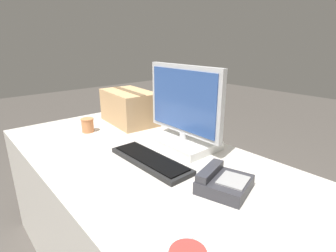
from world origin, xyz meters
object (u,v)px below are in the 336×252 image
keyboard (150,160)px  desk_phone (223,183)px  paper_cup_left (88,125)px  monitor (184,118)px  spoon (183,240)px  cardboard_box (129,107)px

keyboard → desk_phone: 0.38m
paper_cup_left → keyboard: bearing=2.9°
monitor → keyboard: monitor is taller
spoon → keyboard: bearing=62.2°
keyboard → cardboard_box: size_ratio=1.06×
desk_phone → spoon: 0.32m
keyboard → spoon: keyboard is taller
paper_cup_left → cardboard_box: 0.32m
paper_cup_left → spoon: size_ratio=0.63×
monitor → paper_cup_left: (-0.57, -0.29, -0.12)m
monitor → cardboard_box: (-0.56, 0.02, -0.05)m
monitor → keyboard: (0.04, -0.26, -0.15)m
keyboard → desk_phone: bearing=10.1°
monitor → keyboard: bearing=-80.6°
paper_cup_left → cardboard_box: (0.00, 0.31, 0.07)m
keyboard → cardboard_box: cardboard_box is taller
desk_phone → cardboard_box: 1.00m
spoon → cardboard_box: size_ratio=0.32×
spoon → cardboard_box: cardboard_box is taller
desk_phone → paper_cup_left: size_ratio=2.60×
monitor → spoon: (0.51, -0.50, -0.16)m
desk_phone → paper_cup_left: (-0.98, -0.10, 0.01)m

